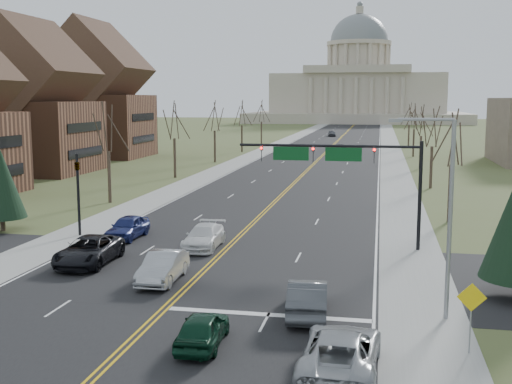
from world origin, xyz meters
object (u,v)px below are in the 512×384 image
at_px(street_light, 445,205).
at_px(car_nb_outer_second, 341,352).
at_px(car_far_nb, 340,148).
at_px(car_far_sb, 332,133).
at_px(car_sb_inner_lead, 163,267).
at_px(signal_left, 78,185).
at_px(car_sb_inner_second, 204,237).
at_px(car_sb_outer_lead, 89,251).
at_px(car_nb_inner_lead, 202,329).
at_px(signal_mast, 342,162).
at_px(warn_sign, 471,304).
at_px(car_nb_outer_lead, 308,297).
at_px(car_sb_outer_second, 128,227).

relative_size(street_light, car_nb_outer_second, 1.53).
bearing_deg(car_far_nb, car_far_sb, -82.03).
bearing_deg(car_sb_inner_lead, street_light, -14.61).
distance_m(signal_left, car_sb_inner_second, 10.62).
xyz_separation_m(car_sb_outer_lead, car_far_sb, (4.51, 135.07, -0.01)).
xyz_separation_m(street_light, car_far_sb, (-15.43, 141.07, -4.41)).
bearing_deg(street_light, car_nb_outer_second, -121.05).
height_order(car_nb_inner_lead, car_sb_inner_lead, car_sb_inner_lead).
relative_size(car_nb_outer_second, car_sb_outer_lead, 1.00).
distance_m(signal_mast, warn_sign, 18.91).
bearing_deg(signal_mast, signal_left, 180.00).
xyz_separation_m(signal_mast, car_sb_inner_lead, (-9.03, -10.21, -4.95)).
relative_size(car_nb_outer_lead, car_far_sb, 1.07).
bearing_deg(car_sb_outer_lead, car_sb_inner_second, 41.35).
bearing_deg(street_light, car_nb_outer_lead, -173.47).
height_order(warn_sign, car_nb_outer_lead, warn_sign).
relative_size(car_nb_outer_lead, car_sb_inner_second, 0.97).
xyz_separation_m(signal_left, car_sb_outer_second, (3.83, -0.29, -2.89)).
relative_size(car_nb_outer_second, car_sb_outer_second, 1.25).
xyz_separation_m(street_light, car_far_nb, (-10.11, 89.73, -4.42)).
distance_m(street_light, car_nb_outer_second, 9.04).
relative_size(car_nb_outer_second, car_sb_inner_lead, 1.21).
bearing_deg(car_far_nb, car_sb_outer_second, 84.39).
relative_size(car_nb_inner_lead, car_nb_outer_second, 0.70).
height_order(warn_sign, car_far_sb, warn_sign).
height_order(warn_sign, car_nb_inner_lead, warn_sign).
height_order(warn_sign, car_nb_outer_second, warn_sign).
bearing_deg(signal_left, car_sb_outer_second, -4.38).
height_order(car_sb_outer_second, car_far_sb, car_sb_outer_second).
bearing_deg(car_far_sb, signal_left, -100.76).
relative_size(car_nb_outer_lead, car_sb_outer_lead, 0.86).
distance_m(car_nb_outer_second, car_far_sb, 148.28).
xyz_separation_m(car_sb_outer_lead, car_far_nb, (9.83, 83.73, -0.03)).
distance_m(street_light, car_sb_outer_lead, 21.28).
relative_size(car_nb_inner_lead, car_sb_inner_second, 0.79).
height_order(signal_mast, car_sb_outer_second, signal_mast).
bearing_deg(car_nb_outer_second, car_nb_inner_lead, -13.71).
xyz_separation_m(car_nb_outer_second, car_far_sb, (-11.35, 147.84, -0.01)).
bearing_deg(warn_sign, car_sb_inner_second, 134.29).
height_order(car_nb_outer_second, car_far_nb, car_nb_outer_second).
bearing_deg(car_nb_outer_lead, car_far_sb, -90.81).
height_order(street_light, car_nb_outer_lead, street_light).
height_order(signal_left, car_nb_outer_second, signal_left).
distance_m(street_light, car_sb_inner_second, 18.78).
xyz_separation_m(signal_left, warn_sign, (25.00, -17.52, -1.70)).
xyz_separation_m(car_nb_inner_lead, car_nb_outer_lead, (3.75, 4.51, 0.13)).
distance_m(signal_left, car_far_sb, 127.91).
bearing_deg(car_sb_outer_lead, car_far_nb, 81.19).
relative_size(car_sb_outer_second, car_far_nb, 0.83).
bearing_deg(signal_left, street_light, -29.12).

